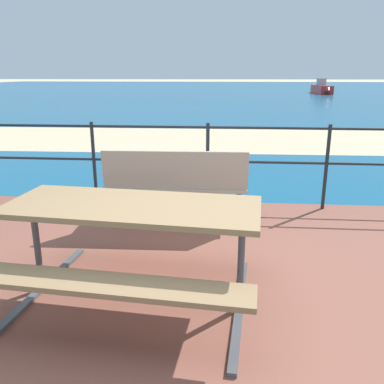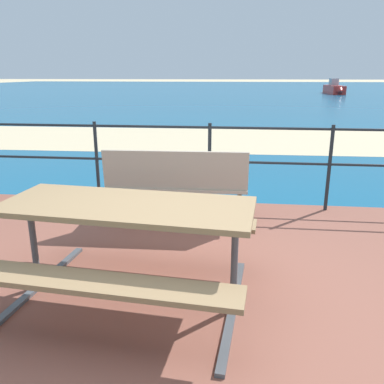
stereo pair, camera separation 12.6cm
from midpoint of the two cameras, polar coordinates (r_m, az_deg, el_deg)
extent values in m
plane|color=beige|center=(3.02, -1.39, -17.89)|extent=(240.00, 240.00, 0.00)
cube|color=brown|center=(3.01, -1.40, -17.42)|extent=(6.40, 5.20, 0.06)
cube|color=#145B84|center=(42.51, 4.57, 14.33)|extent=(90.00, 90.00, 0.01)
cube|color=beige|center=(10.83, 3.30, 7.58)|extent=(54.06, 5.02, 0.01)
cube|color=#8C704C|center=(2.87, -9.81, -2.11)|extent=(1.86, 0.88, 0.04)
cube|color=#8C704C|center=(2.51, -13.88, -12.82)|extent=(1.82, 0.42, 0.04)
cube|color=#8C704C|center=(3.47, -6.45, -3.88)|extent=(1.82, 0.42, 0.04)
cylinder|color=#4C5156|center=(3.34, -22.38, -7.29)|extent=(0.05, 0.05, 0.75)
cube|color=#4C5156|center=(3.49, -21.72, -12.68)|extent=(0.19, 1.40, 0.03)
cylinder|color=#4C5156|center=(2.86, 5.79, -10.11)|extent=(0.05, 0.05, 0.75)
cube|color=#4C5156|center=(3.03, 5.59, -16.15)|extent=(0.19, 1.40, 0.03)
cube|color=tan|center=(4.50, -3.04, 0.81)|extent=(1.59, 0.44, 0.04)
cube|color=tan|center=(4.27, -3.34, 3.14)|extent=(1.58, 0.12, 0.43)
cylinder|color=#2D3833|center=(4.69, 5.84, -1.33)|extent=(0.04, 0.04, 0.43)
cylinder|color=#2D3833|center=(4.41, 6.00, -2.53)|extent=(0.04, 0.04, 0.43)
cylinder|color=#2D3833|center=(4.83, -11.19, -1.02)|extent=(0.04, 0.04, 0.43)
cylinder|color=#2D3833|center=(4.56, -12.09, -2.16)|extent=(0.04, 0.04, 0.43)
cylinder|color=#1E2328|center=(5.33, -14.54, 4.01)|extent=(0.04, 0.04, 1.07)
cylinder|color=#1E2328|center=(5.04, 1.53, 3.84)|extent=(0.04, 0.04, 1.07)
cylinder|color=#1E2328|center=(5.18, 18.08, 3.35)|extent=(0.04, 0.04, 1.07)
cylinder|color=#1E2328|center=(4.96, 1.57, 9.27)|extent=(5.90, 0.03, 0.03)
cylinder|color=#1E2328|center=(5.03, 1.53, 4.43)|extent=(5.90, 0.03, 0.03)
cube|color=red|center=(37.75, 18.03, 13.85)|extent=(1.03, 4.33, 0.70)
cube|color=#A5A8AD|center=(38.05, 18.01, 14.84)|extent=(0.61, 1.11, 0.59)
cone|color=red|center=(35.40, 18.90, 13.64)|extent=(0.63, 0.50, 0.63)
camera|label=1|loc=(0.06, -90.84, -0.25)|focal=37.10mm
camera|label=2|loc=(0.06, 89.16, 0.25)|focal=37.10mm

